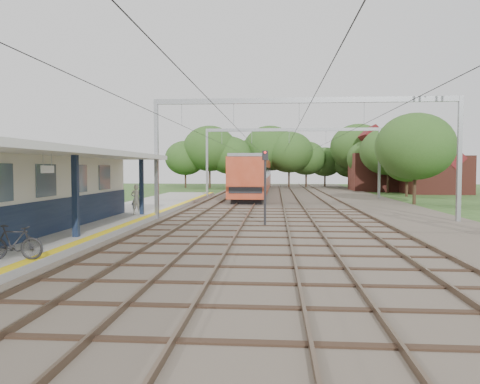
{
  "coord_description": "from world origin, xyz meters",
  "views": [
    {
      "loc": [
        1.91,
        -11.66,
        3.03
      ],
      "look_at": [
        -0.26,
        16.49,
        1.6
      ],
      "focal_mm": 35.0,
      "sensor_mm": 36.0,
      "label": 1
    }
  ],
  "objects": [
    {
      "name": "bicycle",
      "position": [
        -5.74,
        1.37,
        0.86
      ],
      "size": [
        1.74,
        0.61,
        1.03
      ],
      "primitive_type": "imported",
      "rotation": [
        0.0,
        0.0,
        1.64
      ],
      "color": "black",
      "rests_on": "platform"
    },
    {
      "name": "tree_band",
      "position": [
        3.84,
        57.12,
        4.92
      ],
      "size": [
        31.72,
        30.88,
        8.82
      ],
      "color": "#382619",
      "rests_on": "ground"
    },
    {
      "name": "ground",
      "position": [
        0.0,
        0.0,
        0.0
      ],
      "size": [
        160.0,
        160.0,
        0.0
      ],
      "primitive_type": "plane",
      "color": "#2D4C1E",
      "rests_on": "ground"
    },
    {
      "name": "person",
      "position": [
        -6.21,
        15.0,
        1.23
      ],
      "size": [
        0.66,
        0.45,
        1.76
      ],
      "primitive_type": "imported",
      "rotation": [
        0.0,
        0.0,
        3.1
      ],
      "color": "white",
      "rests_on": "platform"
    },
    {
      "name": "platform",
      "position": [
        -7.5,
        14.0,
        0.17
      ],
      "size": [
        5.0,
        52.0,
        0.35
      ],
      "primitive_type": "cube",
      "color": "gray",
      "rests_on": "ground"
    },
    {
      "name": "house_near",
      "position": [
        21.0,
        46.0,
        2.99
      ],
      "size": [
        7.0,
        6.12,
        7.89
      ],
      "color": "brown",
      "rests_on": "ground"
    },
    {
      "name": "station_building",
      "position": [
        -8.88,
        7.0,
        2.04
      ],
      "size": [
        3.41,
        18.0,
        3.4
      ],
      "color": "beige",
      "rests_on": "platform"
    },
    {
      "name": "house_far",
      "position": [
        16.0,
        52.0,
        3.23
      ],
      "size": [
        8.0,
        6.12,
        8.66
      ],
      "color": "brown",
      "rests_on": "ground"
    },
    {
      "name": "ballast_bed",
      "position": [
        4.0,
        30.0,
        0.05
      ],
      "size": [
        18.0,
        90.0,
        0.1
      ],
      "primitive_type": "cube",
      "color": "#473D33",
      "rests_on": "ground"
    },
    {
      "name": "catenary_system",
      "position": [
        3.39,
        25.28,
        5.51
      ],
      "size": [
        17.22,
        88.0,
        7.0
      ],
      "color": "gray",
      "rests_on": "ground"
    },
    {
      "name": "train",
      "position": [
        -0.5,
        44.95,
        2.3
      ],
      "size": [
        3.17,
        39.43,
        4.14
      ],
      "color": "black",
      "rests_on": "ballast_bed"
    },
    {
      "name": "yellow_stripe",
      "position": [
        -5.25,
        14.0,
        0.35
      ],
      "size": [
        0.45,
        52.0,
        0.01
      ],
      "primitive_type": "cube",
      "color": "yellow",
      "rests_on": "platform"
    },
    {
      "name": "signal_post",
      "position": [
        1.35,
        12.5,
        2.39
      ],
      "size": [
        0.31,
        0.29,
        3.94
      ],
      "rotation": [
        0.0,
        0.0,
        0.39
      ],
      "color": "black",
      "rests_on": "ground"
    },
    {
      "name": "rail_tracks",
      "position": [
        1.5,
        30.0,
        0.18
      ],
      "size": [
        11.8,
        88.0,
        0.15
      ],
      "color": "brown",
      "rests_on": "ballast_bed"
    },
    {
      "name": "canopy",
      "position": [
        -7.77,
        6.0,
        3.64
      ],
      "size": [
        6.4,
        20.0,
        3.44
      ],
      "color": "#111D36",
      "rests_on": "platform"
    }
  ]
}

